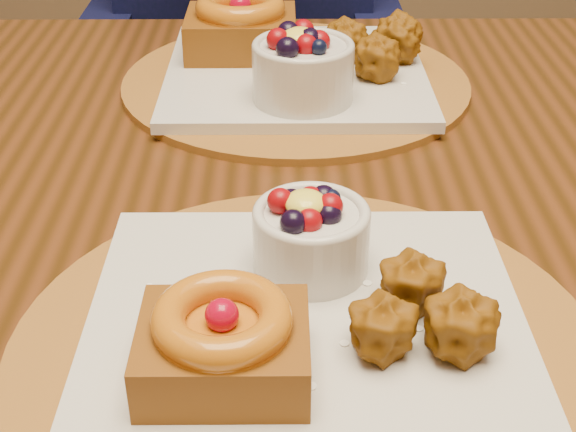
# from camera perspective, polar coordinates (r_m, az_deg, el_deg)

# --- Properties ---
(dining_table) EXTENTS (1.60, 0.90, 0.76)m
(dining_table) POSITION_cam_1_polar(r_m,az_deg,el_deg) (0.74, 0.79, -2.88)
(dining_table) COLOR #311C09
(dining_table) RESTS_ON ground
(place_setting_near) EXTENTS (0.38, 0.38, 0.08)m
(place_setting_near) POSITION_cam_1_polar(r_m,az_deg,el_deg) (0.51, 1.11, -7.69)
(place_setting_near) COLOR brown
(place_setting_near) RESTS_ON dining_table
(place_setting_far) EXTENTS (0.38, 0.38, 0.09)m
(place_setting_far) POSITION_cam_1_polar(r_m,az_deg,el_deg) (0.88, 0.32, 10.91)
(place_setting_far) COLOR brown
(place_setting_far) RESTS_ON dining_table
(chair_far) EXTENTS (0.53, 0.53, 0.89)m
(chair_far) POSITION_cam_1_polar(r_m,az_deg,el_deg) (1.41, -0.60, 6.41)
(chair_far) COLOR black
(chair_far) RESTS_ON ground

